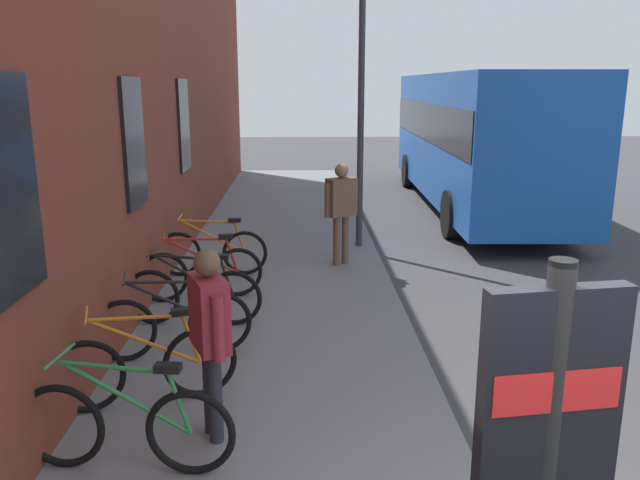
{
  "coord_description": "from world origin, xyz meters",
  "views": [
    {
      "loc": [
        -2.48,
        1.42,
        3.12
      ],
      "look_at": [
        4.07,
        1.21,
        1.5
      ],
      "focal_mm": 35.54,
      "sensor_mm": 36.0,
      "label": 1
    }
  ],
  "objects_px": {
    "bicycle_under_window": "(212,252)",
    "pedestrian_crossing_street": "(341,204)",
    "bicycle_by_door": "(126,426)",
    "street_lamp": "(361,74)",
    "city_bus": "(475,133)",
    "pedestrian_near_bus": "(210,325)",
    "transit_info_sign": "(544,463)",
    "bicycle_end_of_row": "(145,366)",
    "bicycle_far_end": "(193,295)",
    "bicycle_beside_lamp": "(201,273)",
    "bicycle_nearest_sign": "(173,324)"
  },
  "relations": [
    {
      "from": "bicycle_by_door",
      "to": "pedestrian_near_bus",
      "type": "bearing_deg",
      "value": -51.64
    },
    {
      "from": "street_lamp",
      "to": "bicycle_under_window",
      "type": "bearing_deg",
      "value": 126.4
    },
    {
      "from": "bicycle_beside_lamp",
      "to": "bicycle_under_window",
      "type": "distance_m",
      "value": 1.16
    },
    {
      "from": "bicycle_by_door",
      "to": "street_lamp",
      "type": "xyz_separation_m",
      "value": [
        7.16,
        -2.49,
        2.78
      ]
    },
    {
      "from": "bicycle_under_window",
      "to": "pedestrian_crossing_street",
      "type": "bearing_deg",
      "value": -74.57
    },
    {
      "from": "bicycle_by_door",
      "to": "city_bus",
      "type": "distance_m",
      "value": 12.94
    },
    {
      "from": "bicycle_far_end",
      "to": "bicycle_under_window",
      "type": "height_order",
      "value": "same"
    },
    {
      "from": "bicycle_beside_lamp",
      "to": "bicycle_under_window",
      "type": "xyz_separation_m",
      "value": [
        1.16,
        -0.0,
        0.0
      ]
    },
    {
      "from": "bicycle_beside_lamp",
      "to": "pedestrian_crossing_street",
      "type": "distance_m",
      "value": 2.8
    },
    {
      "from": "bicycle_far_end",
      "to": "pedestrian_near_bus",
      "type": "height_order",
      "value": "pedestrian_near_bus"
    },
    {
      "from": "city_bus",
      "to": "pedestrian_near_bus",
      "type": "bearing_deg",
      "value": 154.79
    },
    {
      "from": "bicycle_far_end",
      "to": "bicycle_end_of_row",
      "type": "bearing_deg",
      "value": 176.75
    },
    {
      "from": "bicycle_by_door",
      "to": "bicycle_under_window",
      "type": "xyz_separation_m",
      "value": [
        5.3,
        0.03,
        0.0
      ]
    },
    {
      "from": "bicycle_far_end",
      "to": "bicycle_beside_lamp",
      "type": "relative_size",
      "value": 1.01
    },
    {
      "from": "street_lamp",
      "to": "city_bus",
      "type": "bearing_deg",
      "value": -37.3
    },
    {
      "from": "bicycle_nearest_sign",
      "to": "pedestrian_crossing_street",
      "type": "distance_m",
      "value": 4.32
    },
    {
      "from": "bicycle_nearest_sign",
      "to": "bicycle_beside_lamp",
      "type": "relative_size",
      "value": 1.0
    },
    {
      "from": "bicycle_under_window",
      "to": "bicycle_by_door",
      "type": "bearing_deg",
      "value": -179.7
    },
    {
      "from": "pedestrian_crossing_street",
      "to": "transit_info_sign",
      "type": "bearing_deg",
      "value": -178.44
    },
    {
      "from": "transit_info_sign",
      "to": "city_bus",
      "type": "relative_size",
      "value": 0.23
    },
    {
      "from": "street_lamp",
      "to": "transit_info_sign",
      "type": "bearing_deg",
      "value": 178.8
    },
    {
      "from": "bicycle_under_window",
      "to": "city_bus",
      "type": "distance_m",
      "value": 8.61
    },
    {
      "from": "pedestrian_near_bus",
      "to": "bicycle_nearest_sign",
      "type": "bearing_deg",
      "value": 21.38
    },
    {
      "from": "transit_info_sign",
      "to": "pedestrian_near_bus",
      "type": "bearing_deg",
      "value": 30.11
    },
    {
      "from": "bicycle_far_end",
      "to": "bicycle_nearest_sign",
      "type": "bearing_deg",
      "value": 176.49
    },
    {
      "from": "transit_info_sign",
      "to": "street_lamp",
      "type": "bearing_deg",
      "value": -1.2
    },
    {
      "from": "bicycle_under_window",
      "to": "transit_info_sign",
      "type": "relative_size",
      "value": 0.74
    },
    {
      "from": "bicycle_beside_lamp",
      "to": "city_bus",
      "type": "bearing_deg",
      "value": -38.4
    },
    {
      "from": "bicycle_beside_lamp",
      "to": "bicycle_far_end",
      "type": "bearing_deg",
      "value": -177.24
    },
    {
      "from": "pedestrian_crossing_street",
      "to": "pedestrian_near_bus",
      "type": "height_order",
      "value": "pedestrian_crossing_street"
    },
    {
      "from": "city_bus",
      "to": "bicycle_under_window",
      "type": "bearing_deg",
      "value": 136.76
    },
    {
      "from": "bicycle_end_of_row",
      "to": "city_bus",
      "type": "bearing_deg",
      "value": -29.53
    },
    {
      "from": "bicycle_by_door",
      "to": "bicycle_under_window",
      "type": "distance_m",
      "value": 5.3
    },
    {
      "from": "bicycle_end_of_row",
      "to": "bicycle_far_end",
      "type": "xyz_separation_m",
      "value": [
        2.07,
        -0.12,
        -0.0
      ]
    },
    {
      "from": "city_bus",
      "to": "pedestrian_near_bus",
      "type": "distance_m",
      "value": 12.19
    },
    {
      "from": "pedestrian_crossing_street",
      "to": "pedestrian_near_bus",
      "type": "bearing_deg",
      "value": 164.9
    },
    {
      "from": "bicycle_nearest_sign",
      "to": "bicycle_by_door",
      "type": "bearing_deg",
      "value": -178.81
    },
    {
      "from": "bicycle_by_door",
      "to": "street_lamp",
      "type": "relative_size",
      "value": 0.33
    },
    {
      "from": "transit_info_sign",
      "to": "city_bus",
      "type": "height_order",
      "value": "city_bus"
    },
    {
      "from": "bicycle_beside_lamp",
      "to": "pedestrian_near_bus",
      "type": "height_order",
      "value": "pedestrian_near_bus"
    },
    {
      "from": "bicycle_beside_lamp",
      "to": "city_bus",
      "type": "relative_size",
      "value": 0.16
    },
    {
      "from": "bicycle_under_window",
      "to": "city_bus",
      "type": "bearing_deg",
      "value": -43.24
    },
    {
      "from": "city_bus",
      "to": "pedestrian_near_bus",
      "type": "xyz_separation_m",
      "value": [
        -11.0,
        5.18,
        -0.77
      ]
    },
    {
      "from": "bicycle_end_of_row",
      "to": "bicycle_by_door",
      "type": "bearing_deg",
      "value": -174.59
    },
    {
      "from": "transit_info_sign",
      "to": "pedestrian_crossing_street",
      "type": "height_order",
      "value": "transit_info_sign"
    },
    {
      "from": "street_lamp",
      "to": "bicycle_nearest_sign",
      "type": "bearing_deg",
      "value": 153.03
    },
    {
      "from": "bicycle_nearest_sign",
      "to": "street_lamp",
      "type": "xyz_separation_m",
      "value": [
        4.99,
        -2.54,
        2.78
      ]
    },
    {
      "from": "bicycle_end_of_row",
      "to": "pedestrian_crossing_street",
      "type": "relative_size",
      "value": 1.0
    },
    {
      "from": "bicycle_by_door",
      "to": "transit_info_sign",
      "type": "height_order",
      "value": "transit_info_sign"
    },
    {
      "from": "bicycle_far_end",
      "to": "city_bus",
      "type": "distance_m",
      "value": 10.24
    }
  ]
}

